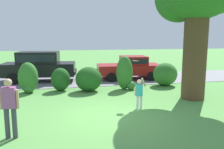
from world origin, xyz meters
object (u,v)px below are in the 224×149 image
(parked_suv, at_px, (39,65))
(frisbee, at_px, (136,61))
(parked_sedan, at_px, (130,67))
(adult_onlooker, at_px, (10,105))
(child_thrower, at_px, (139,91))

(parked_suv, height_order, frisbee, parked_suv)
(parked_sedan, relative_size, adult_onlooker, 2.58)
(adult_onlooker, bearing_deg, child_thrower, 22.95)
(parked_suv, bearing_deg, child_thrower, -56.32)
(parked_suv, distance_m, child_thrower, 8.13)
(parked_sedan, xyz_separation_m, parked_suv, (-5.95, 0.33, 0.23))
(parked_suv, relative_size, adult_onlooker, 2.79)
(parked_sedan, xyz_separation_m, child_thrower, (-1.45, -6.44, -0.13))
(child_thrower, relative_size, frisbee, 4.55)
(parked_suv, height_order, adult_onlooker, parked_suv)
(child_thrower, bearing_deg, parked_suv, 123.68)
(child_thrower, distance_m, adult_onlooker, 4.82)
(frisbee, relative_size, adult_onlooker, 0.16)
(parked_sedan, bearing_deg, child_thrower, -102.68)
(adult_onlooker, bearing_deg, parked_sedan, 54.72)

